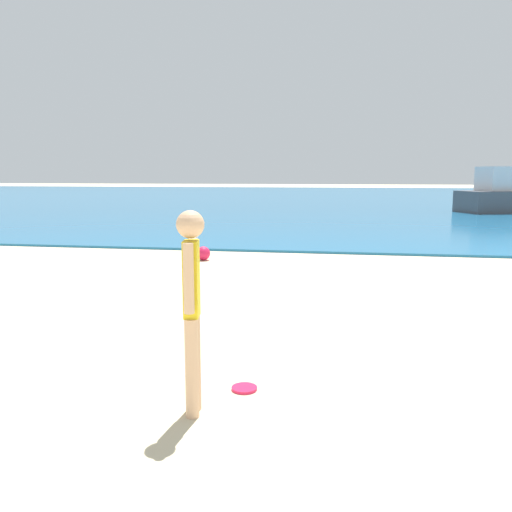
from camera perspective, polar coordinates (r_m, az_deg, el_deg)
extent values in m
cube|color=#1E6B9E|center=(42.42, 8.31, 6.34)|extent=(160.00, 60.00, 0.06)
cylinder|color=#DDAD84|center=(4.28, -6.76, -11.41)|extent=(0.11, 0.11, 0.79)
cylinder|color=#DDAD84|center=(4.15, -7.01, -12.07)|extent=(0.11, 0.11, 0.79)
cube|color=yellow|center=(4.02, -7.06, -2.50)|extent=(0.14, 0.20, 0.59)
sphere|color=#DDAD84|center=(3.96, -7.18, 3.44)|extent=(0.21, 0.21, 0.21)
cylinder|color=#DDAD84|center=(4.16, -6.80, -1.66)|extent=(0.08, 0.08, 0.53)
cylinder|color=#DDAD84|center=(3.87, -7.36, -2.45)|extent=(0.08, 0.08, 0.53)
cylinder|color=#E51E4C|center=(4.74, -1.28, -14.22)|extent=(0.23, 0.23, 0.03)
cube|color=silver|center=(27.80, 25.47, 7.61)|extent=(2.65, 2.16, 1.14)
sphere|color=#E51E4C|center=(11.53, -5.76, 0.29)|extent=(0.31, 0.31, 0.31)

